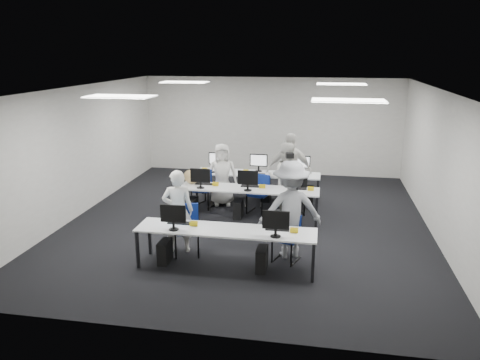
% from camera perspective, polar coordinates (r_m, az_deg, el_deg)
% --- Properties ---
extents(room, '(9.00, 9.02, 3.00)m').
position_cam_1_polar(room, '(10.34, 0.96, 2.78)').
color(room, black).
rests_on(room, ground).
extents(ceiling_panels, '(5.20, 4.60, 0.02)m').
position_cam_1_polar(ceiling_panels, '(10.12, 0.99, 11.01)').
color(ceiling_panels, white).
rests_on(ceiling_panels, room).
extents(desk_front, '(3.20, 0.70, 0.73)m').
position_cam_1_polar(desk_front, '(8.32, -1.74, -6.34)').
color(desk_front, silver).
rests_on(desk_front, ground).
extents(desk_mid, '(3.20, 0.70, 0.73)m').
position_cam_1_polar(desk_mid, '(10.74, 1.11, -1.26)').
color(desk_mid, silver).
rests_on(desk_mid, ground).
extents(desk_back, '(3.20, 0.70, 0.73)m').
position_cam_1_polar(desk_back, '(12.07, 2.16, 0.63)').
color(desk_back, silver).
rests_on(desk_back, ground).
extents(equipment_front, '(2.51, 0.41, 1.19)m').
position_cam_1_polar(equipment_front, '(8.47, -3.03, -8.32)').
color(equipment_front, '#0D5AB0').
rests_on(equipment_front, desk_front).
extents(equipment_mid, '(2.91, 0.41, 1.19)m').
position_cam_1_polar(equipment_mid, '(10.85, 0.08, -2.87)').
color(equipment_mid, white).
rests_on(equipment_mid, desk_mid).
extents(equipment_back, '(2.91, 0.41, 1.19)m').
position_cam_1_polar(equipment_back, '(12.15, 3.05, -0.86)').
color(equipment_back, white).
rests_on(equipment_back, desk_back).
extents(chair_0, '(0.58, 0.61, 0.94)m').
position_cam_1_polar(chair_0, '(9.08, -6.44, -7.13)').
color(chair_0, navy).
rests_on(chair_0, ground).
extents(chair_1, '(0.55, 0.57, 0.86)m').
position_cam_1_polar(chair_1, '(8.79, 5.71, -8.08)').
color(chair_1, navy).
rests_on(chair_1, ground).
extents(chair_2, '(0.47, 0.51, 0.93)m').
position_cam_1_polar(chair_2, '(11.65, -4.64, -1.96)').
color(chair_2, navy).
rests_on(chair_2, ground).
extents(chair_3, '(0.57, 0.59, 0.91)m').
position_cam_1_polar(chair_3, '(11.26, 2.27, -2.56)').
color(chair_3, navy).
rests_on(chair_3, ground).
extents(chair_4, '(0.53, 0.56, 0.88)m').
position_cam_1_polar(chair_4, '(11.30, 6.66, -2.64)').
color(chair_4, navy).
rests_on(chair_4, ground).
extents(chair_5, '(0.59, 0.61, 0.91)m').
position_cam_1_polar(chair_5, '(11.81, -4.14, -1.73)').
color(chair_5, navy).
rests_on(chair_5, ground).
extents(chair_6, '(0.46, 0.49, 0.85)m').
position_cam_1_polar(chair_6, '(11.75, 1.65, -1.88)').
color(chair_6, navy).
rests_on(chair_6, ground).
extents(chair_7, '(0.57, 0.60, 0.93)m').
position_cam_1_polar(chair_7, '(11.54, 6.96, -2.19)').
color(chair_7, navy).
rests_on(chair_7, ground).
extents(handbag, '(0.47, 0.38, 0.33)m').
position_cam_1_polar(handbag, '(11.12, -5.95, 0.40)').
color(handbag, '#9B8650').
rests_on(handbag, desk_mid).
extents(student_0, '(0.67, 0.52, 1.63)m').
position_cam_1_polar(student_0, '(9.03, -7.57, -3.79)').
color(student_0, silver).
rests_on(student_0, ground).
extents(student_1, '(0.87, 0.71, 1.70)m').
position_cam_1_polar(student_1, '(11.19, 5.50, 0.28)').
color(student_1, silver).
rests_on(student_1, ground).
extents(student_2, '(0.86, 0.67, 1.56)m').
position_cam_1_polar(student_2, '(11.71, -2.20, 0.66)').
color(student_2, silver).
rests_on(student_2, ground).
extents(student_3, '(1.15, 0.60, 1.88)m').
position_cam_1_polar(student_3, '(11.47, 5.99, 1.09)').
color(student_3, silver).
rests_on(student_3, ground).
extents(photographer, '(1.34, 1.00, 1.85)m').
position_cam_1_polar(photographer, '(8.75, 6.17, -3.60)').
color(photographer, slate).
rests_on(photographer, ground).
extents(dslr_camera, '(0.19, 0.21, 0.10)m').
position_cam_1_polar(dslr_camera, '(8.65, 6.10, 2.99)').
color(dslr_camera, black).
rests_on(dslr_camera, photographer).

